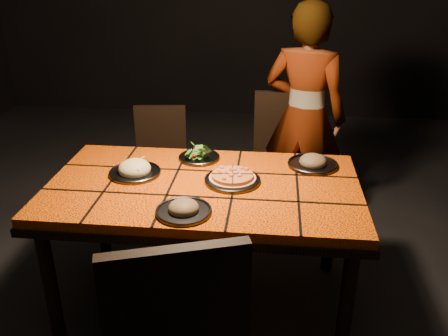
# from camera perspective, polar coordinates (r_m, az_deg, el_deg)

# --- Properties ---
(room_shell) EXTENTS (6.04, 7.04, 3.08)m
(room_shell) POSITION_cam_1_polar(r_m,az_deg,el_deg) (2.21, -2.86, 15.82)
(room_shell) COLOR black
(room_shell) RESTS_ON ground
(dining_table) EXTENTS (1.62, 0.92, 0.75)m
(dining_table) POSITION_cam_1_polar(r_m,az_deg,el_deg) (2.48, -2.46, -3.48)
(dining_table) COLOR #FF5D08
(dining_table) RESTS_ON ground
(chair_near) EXTENTS (0.59, 0.59, 1.04)m
(chair_near) POSITION_cam_1_polar(r_m,az_deg,el_deg) (1.80, -5.82, -19.31)
(chair_near) COLOR black
(chair_near) RESTS_ON ground
(chair_far_left) EXTENTS (0.42, 0.42, 0.83)m
(chair_far_left) POSITION_cam_1_polar(r_m,az_deg,el_deg) (3.50, -7.62, 1.46)
(chair_far_left) COLOR black
(chair_far_left) RESTS_ON ground
(chair_far_right) EXTENTS (0.43, 0.43, 0.93)m
(chair_far_right) POSITION_cam_1_polar(r_m,az_deg,el_deg) (3.45, 6.98, 2.23)
(chair_far_right) COLOR black
(chair_far_right) RESTS_ON ground
(diner) EXTENTS (0.66, 0.53, 1.58)m
(diner) POSITION_cam_1_polar(r_m,az_deg,el_deg) (3.35, 9.65, 6.05)
(diner) COLOR brown
(diner) RESTS_ON ground
(plate_pizza) EXTENTS (0.29, 0.29, 0.04)m
(plate_pizza) POSITION_cam_1_polar(r_m,az_deg,el_deg) (2.45, 1.03, -1.28)
(plate_pizza) COLOR #3D3E43
(plate_pizza) RESTS_ON dining_table
(plate_pasta) EXTENTS (0.28, 0.28, 0.09)m
(plate_pasta) POSITION_cam_1_polar(r_m,az_deg,el_deg) (2.58, -10.69, -0.22)
(plate_pasta) COLOR #3D3E43
(plate_pasta) RESTS_ON dining_table
(plate_salad) EXTENTS (0.24, 0.24, 0.07)m
(plate_salad) POSITION_cam_1_polar(r_m,az_deg,el_deg) (2.72, -3.00, 1.59)
(plate_salad) COLOR #3D3E43
(plate_salad) RESTS_ON dining_table
(plate_mushroom_a) EXTENTS (0.26, 0.26, 0.08)m
(plate_mushroom_a) POSITION_cam_1_polar(r_m,az_deg,el_deg) (2.17, -4.88, -4.88)
(plate_mushroom_a) COLOR #3D3E43
(plate_mushroom_a) RESTS_ON dining_table
(plate_mushroom_b) EXTENTS (0.28, 0.28, 0.09)m
(plate_mushroom_b) POSITION_cam_1_polar(r_m,az_deg,el_deg) (2.67, 10.65, 0.74)
(plate_mushroom_b) COLOR #3D3E43
(plate_mushroom_b) RESTS_ON dining_table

